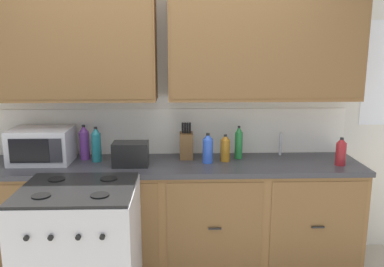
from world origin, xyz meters
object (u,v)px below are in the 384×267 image
(stove_range, at_px, (81,253))
(bottle_amber, at_px, (225,148))
(bottle_green, at_px, (239,143))
(bottle_teal, at_px, (96,145))
(microwave, at_px, (42,145))
(knife_block, at_px, (186,145))
(bottle_red, at_px, (341,152))
(bottle_blue, at_px, (208,148))
(bottle_violet, at_px, (84,143))
(toaster, at_px, (131,154))

(stove_range, height_order, bottle_amber, bottle_amber)
(bottle_green, relative_size, bottle_teal, 0.96)
(stove_range, relative_size, microwave, 1.98)
(knife_block, bearing_deg, bottle_red, -11.12)
(stove_range, bearing_deg, bottle_red, 14.93)
(bottle_red, bearing_deg, bottle_green, 163.91)
(bottle_blue, xyz_separation_m, bottle_red, (1.06, -0.10, -0.01))
(bottle_violet, bearing_deg, stove_range, -81.17)
(bottle_green, height_order, bottle_teal, bottle_teal)
(bottle_red, bearing_deg, bottle_amber, 171.10)
(bottle_blue, relative_size, bottle_green, 0.88)
(bottle_teal, bearing_deg, toaster, -23.92)
(microwave, bearing_deg, stove_range, -57.29)
(bottle_red, bearing_deg, bottle_blue, 174.50)
(toaster, bearing_deg, bottle_blue, 5.71)
(stove_range, relative_size, bottle_amber, 4.21)
(stove_range, height_order, bottle_blue, bottle_blue)
(bottle_amber, height_order, bottle_red, same)
(stove_range, relative_size, bottle_violet, 3.24)
(knife_block, xyz_separation_m, bottle_amber, (0.32, -0.10, -0.01))
(bottle_amber, xyz_separation_m, bottle_violet, (-1.17, 0.10, 0.03))
(stove_range, xyz_separation_m, bottle_amber, (1.05, 0.67, 0.56))
(bottle_green, relative_size, bottle_violet, 0.95)
(bottle_blue, relative_size, bottle_red, 1.09)
(bottle_red, distance_m, bottle_violet, 2.10)
(microwave, relative_size, bottle_red, 2.14)
(microwave, bearing_deg, bottle_red, -4.06)
(toaster, xyz_separation_m, bottle_teal, (-0.29, 0.13, 0.05))
(toaster, distance_m, bottle_blue, 0.62)
(stove_range, bearing_deg, microwave, 122.71)
(knife_block, height_order, bottle_green, knife_block)
(bottle_amber, bearing_deg, bottle_red, -8.90)
(toaster, bearing_deg, bottle_red, -1.36)
(bottle_teal, bearing_deg, bottle_green, 2.72)
(microwave, distance_m, knife_block, 1.18)
(bottle_red, distance_m, bottle_teal, 1.97)
(toaster, xyz_separation_m, bottle_violet, (-0.41, 0.20, 0.05))
(knife_block, height_order, bottle_blue, knife_block)
(toaster, distance_m, knife_block, 0.49)
(stove_range, distance_m, knife_block, 1.20)
(bottle_green, bearing_deg, toaster, -168.12)
(bottle_blue, bearing_deg, knife_block, 140.96)
(microwave, relative_size, bottle_blue, 1.96)
(bottle_blue, bearing_deg, bottle_red, -5.50)
(microwave, distance_m, bottle_violet, 0.33)
(bottle_amber, bearing_deg, bottle_teal, 178.48)
(bottle_red, xyz_separation_m, bottle_teal, (-1.97, 0.17, 0.03))
(knife_block, bearing_deg, stove_range, -133.85)
(microwave, xyz_separation_m, bottle_amber, (1.50, -0.03, -0.03))
(toaster, relative_size, knife_block, 0.90)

